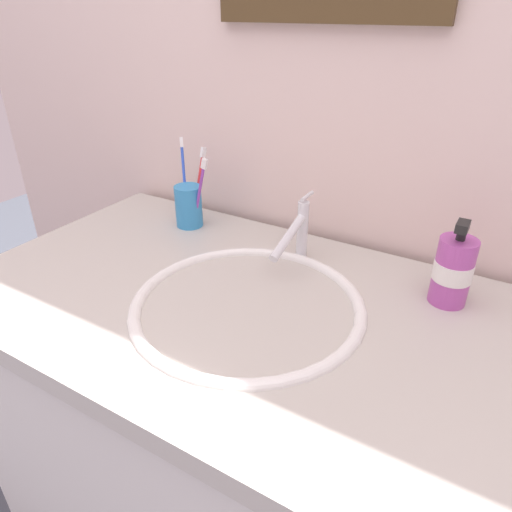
% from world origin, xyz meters
% --- Properties ---
extents(tiled_wall_back, '(2.30, 0.04, 2.40)m').
position_xyz_m(tiled_wall_back, '(0.00, 0.36, 1.20)').
color(tiled_wall_back, beige).
rests_on(tiled_wall_back, ground).
extents(vanity_counter, '(1.10, 0.64, 0.86)m').
position_xyz_m(vanity_counter, '(0.00, 0.00, 0.43)').
color(vanity_counter, silver).
rests_on(vanity_counter, ground).
extents(sink_basin, '(0.43, 0.43, 0.12)m').
position_xyz_m(sink_basin, '(0.03, -0.01, 0.82)').
color(sink_basin, white).
rests_on(sink_basin, vanity_counter).
extents(faucet, '(0.02, 0.17, 0.14)m').
position_xyz_m(faucet, '(0.03, 0.19, 0.93)').
color(faucet, silver).
rests_on(faucet, sink_basin).
extents(toothbrush_cup, '(0.07, 0.07, 0.10)m').
position_xyz_m(toothbrush_cup, '(-0.28, 0.21, 0.91)').
color(toothbrush_cup, '#338CCC').
rests_on(toothbrush_cup, vanity_counter).
extents(toothbrush_red, '(0.02, 0.06, 0.18)m').
position_xyz_m(toothbrush_red, '(-0.27, 0.25, 0.96)').
color(toothbrush_red, red).
rests_on(toothbrush_red, toothbrush_cup).
extents(toothbrush_purple, '(0.05, 0.01, 0.18)m').
position_xyz_m(toothbrush_purple, '(-0.24, 0.21, 0.96)').
color(toothbrush_purple, purple).
rests_on(toothbrush_purple, toothbrush_cup).
extents(toothbrush_blue, '(0.05, 0.05, 0.20)m').
position_xyz_m(toothbrush_blue, '(-0.31, 0.24, 0.98)').
color(toothbrush_blue, blue).
rests_on(toothbrush_blue, toothbrush_cup).
extents(soap_dispenser, '(0.07, 0.07, 0.17)m').
position_xyz_m(soap_dispenser, '(0.34, 0.19, 0.92)').
color(soap_dispenser, '#B24CA5').
rests_on(soap_dispenser, vanity_counter).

